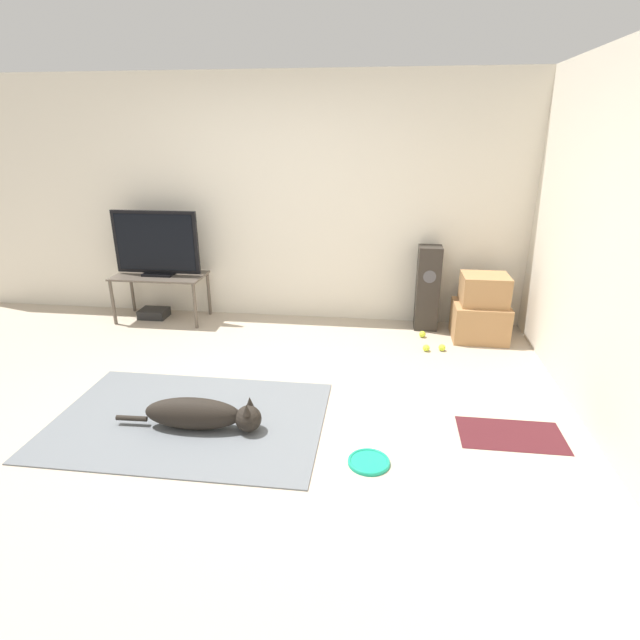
% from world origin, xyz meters
% --- Properties ---
extents(ground_plane, '(12.00, 12.00, 0.00)m').
position_xyz_m(ground_plane, '(0.00, 0.00, 0.00)').
color(ground_plane, '#B2A38E').
extents(wall_back, '(8.00, 0.06, 2.55)m').
position_xyz_m(wall_back, '(0.00, 2.10, 1.27)').
color(wall_back, silver).
rests_on(wall_back, ground_plane).
extents(wall_right, '(0.06, 8.00, 2.55)m').
position_xyz_m(wall_right, '(2.60, 0.00, 1.27)').
color(wall_right, silver).
rests_on(wall_right, ground_plane).
extents(area_rug, '(1.95, 1.31, 0.01)m').
position_xyz_m(area_rug, '(-0.27, -0.21, 0.01)').
color(area_rug, slate).
rests_on(area_rug, ground_plane).
extents(dog, '(1.05, 0.22, 0.24)m').
position_xyz_m(dog, '(-0.12, -0.32, 0.12)').
color(dog, black).
rests_on(dog, area_rug).
extents(frisbee, '(0.27, 0.27, 0.03)m').
position_xyz_m(frisbee, '(1.05, -0.56, 0.01)').
color(frisbee, '#199E7A').
rests_on(frisbee, ground_plane).
extents(cardboard_box_lower, '(0.53, 0.45, 0.37)m').
position_xyz_m(cardboard_box_lower, '(2.08, 1.65, 0.18)').
color(cardboard_box_lower, '#A87A4C').
rests_on(cardboard_box_lower, ground_plane).
extents(cardboard_box_upper, '(0.45, 0.38, 0.30)m').
position_xyz_m(cardboard_box_upper, '(2.09, 1.66, 0.52)').
color(cardboard_box_upper, '#A87A4C').
rests_on(cardboard_box_upper, cardboard_box_lower).
extents(floor_speaker, '(0.24, 0.24, 0.89)m').
position_xyz_m(floor_speaker, '(1.56, 1.88, 0.44)').
color(floor_speaker, '#2D2823').
rests_on(floor_speaker, ground_plane).
extents(tv_stand, '(0.98, 0.49, 0.51)m').
position_xyz_m(tv_stand, '(-1.33, 1.77, 0.45)').
color(tv_stand, brown).
rests_on(tv_stand, ground_plane).
extents(tv, '(0.93, 0.20, 0.69)m').
position_xyz_m(tv, '(-1.33, 1.78, 0.85)').
color(tv, black).
rests_on(tv, tv_stand).
extents(tennis_ball_by_boxes, '(0.07, 0.07, 0.07)m').
position_xyz_m(tennis_ball_by_boxes, '(1.52, 1.60, 0.03)').
color(tennis_ball_by_boxes, '#C6E033').
rests_on(tennis_ball_by_boxes, ground_plane).
extents(tennis_ball_near_speaker, '(0.07, 0.07, 0.07)m').
position_xyz_m(tennis_ball_near_speaker, '(1.69, 1.28, 0.03)').
color(tennis_ball_near_speaker, '#C6E033').
rests_on(tennis_ball_near_speaker, ground_plane).
extents(tennis_ball_loose_on_carpet, '(0.07, 0.07, 0.07)m').
position_xyz_m(tennis_ball_loose_on_carpet, '(1.53, 1.25, 0.03)').
color(tennis_ball_loose_on_carpet, '#C6E033').
rests_on(tennis_ball_loose_on_carpet, ground_plane).
extents(game_console, '(0.30, 0.24, 0.10)m').
position_xyz_m(game_console, '(-1.46, 1.81, 0.05)').
color(game_console, black).
rests_on(game_console, ground_plane).
extents(door_mat, '(0.71, 0.40, 0.01)m').
position_xyz_m(door_mat, '(2.02, -0.12, 0.00)').
color(door_mat, '#47191E').
rests_on(door_mat, ground_plane).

